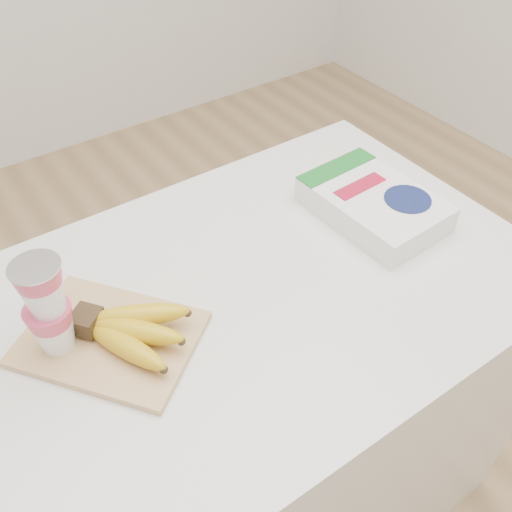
{
  "coord_description": "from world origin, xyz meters",
  "views": [
    {
      "loc": [
        -0.41,
        -0.61,
        1.56
      ],
      "look_at": [
        0.03,
        0.03,
        0.85
      ],
      "focal_mm": 40.0,
      "sensor_mm": 36.0,
      "label": 1
    }
  ],
  "objects_px": {
    "table": "(253,407)",
    "cereal_box": "(373,204)",
    "bananas": "(129,330)",
    "cutting_board": "(110,339)",
    "yogurt_stack": "(47,305)"
  },
  "relations": [
    {
      "from": "cereal_box",
      "to": "table",
      "type": "bearing_deg",
      "value": -178.09
    },
    {
      "from": "bananas",
      "to": "yogurt_stack",
      "type": "relative_size",
      "value": 1.12
    },
    {
      "from": "bananas",
      "to": "cereal_box",
      "type": "bearing_deg",
      "value": 2.57
    },
    {
      "from": "bananas",
      "to": "cereal_box",
      "type": "relative_size",
      "value": 0.7
    },
    {
      "from": "table",
      "to": "yogurt_stack",
      "type": "bearing_deg",
      "value": 170.97
    },
    {
      "from": "yogurt_stack",
      "to": "cutting_board",
      "type": "bearing_deg",
      "value": -20.43
    },
    {
      "from": "table",
      "to": "bananas",
      "type": "xyz_separation_m",
      "value": [
        -0.24,
        -0.0,
        0.44
      ]
    },
    {
      "from": "table",
      "to": "cutting_board",
      "type": "bearing_deg",
      "value": 174.21
    },
    {
      "from": "cutting_board",
      "to": "bananas",
      "type": "xyz_separation_m",
      "value": [
        0.03,
        -0.03,
        0.03
      ]
    },
    {
      "from": "table",
      "to": "yogurt_stack",
      "type": "distance_m",
      "value": 0.62
    },
    {
      "from": "yogurt_stack",
      "to": "bananas",
      "type": "bearing_deg",
      "value": -28.73
    },
    {
      "from": "cutting_board",
      "to": "cereal_box",
      "type": "distance_m",
      "value": 0.59
    },
    {
      "from": "table",
      "to": "cereal_box",
      "type": "xyz_separation_m",
      "value": [
        0.32,
        0.03,
        0.44
      ]
    },
    {
      "from": "cereal_box",
      "to": "yogurt_stack",
      "type": "bearing_deg",
      "value": 174.93
    },
    {
      "from": "bananas",
      "to": "yogurt_stack",
      "type": "height_order",
      "value": "yogurt_stack"
    }
  ]
}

